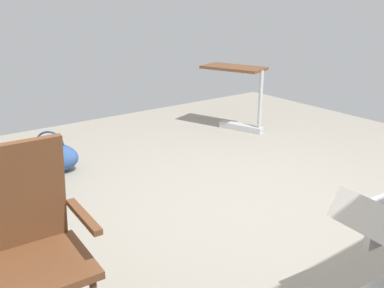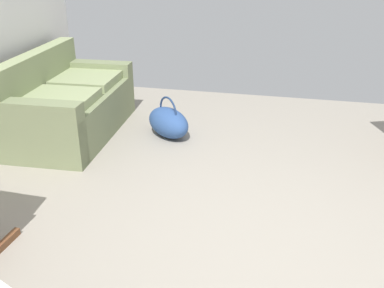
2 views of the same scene
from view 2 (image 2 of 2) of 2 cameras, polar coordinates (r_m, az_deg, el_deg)
The scene contains 3 objects.
ground_plane at distance 2.99m, azimuth 8.21°, elevation -13.96°, with size 6.61×6.61×0.00m, color gray.
couch at distance 4.76m, azimuth -15.66°, elevation 4.74°, with size 1.64×0.92×0.85m.
duffel_bag at distance 4.58m, azimuth -3.07°, elevation 2.84°, with size 0.61×0.63×0.43m.
Camera 2 is at (-2.34, -0.10, 1.85)m, focal length 41.31 mm.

